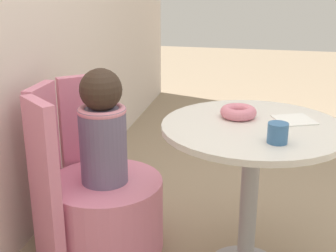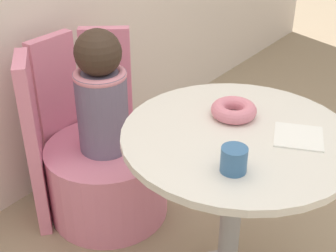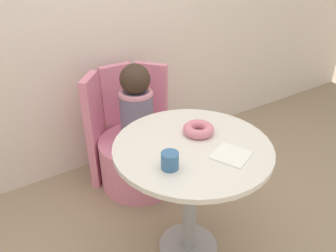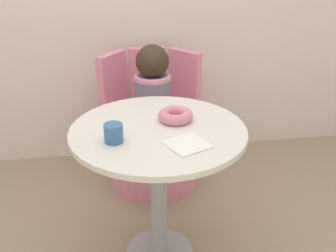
{
  "view_description": "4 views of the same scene",
  "coord_description": "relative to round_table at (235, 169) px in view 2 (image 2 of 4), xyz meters",
  "views": [
    {
      "loc": [
        -1.74,
        0.02,
        1.28
      ],
      "look_at": [
        0.16,
        0.42,
        0.61
      ],
      "focal_mm": 50.0,
      "sensor_mm": 36.0,
      "label": 1
    },
    {
      "loc": [
        -1.07,
        -0.53,
        1.43
      ],
      "look_at": [
        0.15,
        0.4,
        0.54
      ],
      "focal_mm": 50.0,
      "sensor_mm": 36.0,
      "label": 2
    },
    {
      "loc": [
        -0.73,
        -0.95,
        1.49
      ],
      "look_at": [
        0.15,
        0.39,
        0.59
      ],
      "focal_mm": 35.0,
      "sensor_mm": 36.0,
      "label": 3
    },
    {
      "loc": [
        -0.13,
        -1.4,
        1.39
      ],
      "look_at": [
        0.14,
        0.33,
        0.55
      ],
      "focal_mm": 42.0,
      "sensor_mm": 36.0,
      "label": 4
    }
  ],
  "objects": [
    {
      "name": "tub_chair",
      "position": [
        0.06,
        0.66,
        -0.37
      ],
      "size": [
        0.53,
        0.53,
        0.34
      ],
      "color": "pink",
      "rests_on": "ground_plane"
    },
    {
      "name": "cup",
      "position": [
        -0.18,
        -0.09,
        0.18
      ],
      "size": [
        0.07,
        0.07,
        0.07
      ],
      "color": "#386699",
      "rests_on": "round_table"
    },
    {
      "name": "booth_backrest",
      "position": [
        0.06,
        0.88,
        -0.15
      ],
      "size": [
        0.63,
        0.23,
        0.78
      ],
      "color": "pink",
      "rests_on": "ground_plane"
    },
    {
      "name": "round_table",
      "position": [
        0.0,
        0.0,
        0.0
      ],
      "size": [
        0.74,
        0.74,
        0.68
      ],
      "color": "#99999E",
      "rests_on": "ground_plane"
    },
    {
      "name": "donut",
      "position": [
        0.08,
        0.07,
        0.16
      ],
      "size": [
        0.15,
        0.15,
        0.05
      ],
      "color": "pink",
      "rests_on": "round_table"
    },
    {
      "name": "paper_napkin",
      "position": [
        0.09,
        -0.16,
        0.14
      ],
      "size": [
        0.19,
        0.19,
        0.01
      ],
      "color": "white",
      "rests_on": "round_table"
    },
    {
      "name": "child_figure",
      "position": [
        0.06,
        0.66,
        0.06
      ],
      "size": [
        0.22,
        0.22,
        0.53
      ],
      "color": "slate",
      "rests_on": "tub_chair"
    }
  ]
}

